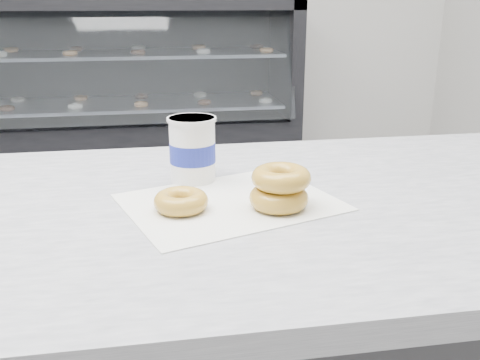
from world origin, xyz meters
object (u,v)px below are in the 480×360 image
at_px(coffee_cup, 192,149).
at_px(display_case, 112,118).
at_px(donut_stack, 280,188).
at_px(donut_single, 181,201).

bearing_deg(coffee_cup, display_case, 96.15).
distance_m(display_case, donut_stack, 2.84).
relative_size(display_case, donut_stack, 18.17).
xyz_separation_m(donut_stack, coffee_cup, (-0.13, 0.17, 0.03)).
distance_m(display_case, coffee_cup, 2.66).
bearing_deg(donut_stack, donut_single, 174.83).
relative_size(donut_single, donut_stack, 0.67).
bearing_deg(coffee_cup, donut_stack, -53.67).
distance_m(display_case, donut_single, 2.80).
xyz_separation_m(donut_single, donut_stack, (0.16, -0.01, 0.02)).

